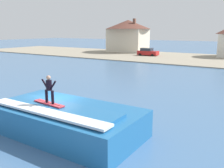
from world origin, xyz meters
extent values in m
plane|color=#426791|center=(0.00, 0.00, 0.00)|extent=(260.00, 260.00, 0.00)
cube|color=#1F629C|center=(1.88, -1.26, 0.77)|extent=(8.65, 4.43, 1.53)
cube|color=#1F629C|center=(1.88, -1.81, 1.62)|extent=(7.36, 1.99, 0.17)
cube|color=white|center=(1.88, -2.69, 1.66)|extent=(7.79, 0.80, 0.12)
cube|color=#D8333F|center=(1.12, -1.72, 1.75)|extent=(2.27, 0.63, 0.06)
cube|color=black|center=(1.12, -1.72, 1.78)|extent=(2.05, 0.25, 0.01)
cylinder|color=black|center=(0.99, -1.74, 2.15)|extent=(0.16, 0.16, 0.74)
cylinder|color=black|center=(1.45, -1.74, 2.15)|extent=(0.16, 0.16, 0.74)
cylinder|color=black|center=(1.22, -1.74, 2.80)|extent=(0.32, 0.32, 0.55)
sphere|color=tan|center=(1.22, -1.74, 3.22)|extent=(0.24, 0.24, 0.24)
cylinder|color=black|center=(0.89, -1.74, 2.86)|extent=(0.43, 0.10, 0.49)
cylinder|color=black|center=(1.55, -1.74, 2.86)|extent=(0.43, 0.10, 0.49)
cube|color=gray|center=(0.00, 40.23, 0.08)|extent=(120.00, 22.21, 0.17)
cube|color=red|center=(-11.99, 40.32, 0.77)|extent=(4.59, 1.92, 0.90)
cube|color=#262D38|center=(-12.33, 40.32, 1.54)|extent=(2.52, 1.73, 0.64)
cylinder|color=black|center=(-10.50, 41.33, 0.32)|extent=(0.64, 0.22, 0.64)
cylinder|color=black|center=(-10.50, 39.31, 0.32)|extent=(0.64, 0.22, 0.64)
cylinder|color=black|center=(-13.48, 41.33, 0.32)|extent=(0.64, 0.22, 0.64)
cylinder|color=black|center=(-13.48, 39.31, 0.32)|extent=(0.64, 0.22, 0.64)
cube|color=beige|center=(-20.76, 46.66, 3.04)|extent=(9.47, 6.71, 6.09)
cone|color=brown|center=(-20.76, 46.66, 7.23)|extent=(11.75, 11.75, 2.28)
cube|color=brown|center=(-18.39, 45.65, 7.73)|extent=(0.60, 0.60, 1.80)
camera|label=1|loc=(11.16, -10.89, 5.72)|focal=39.46mm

